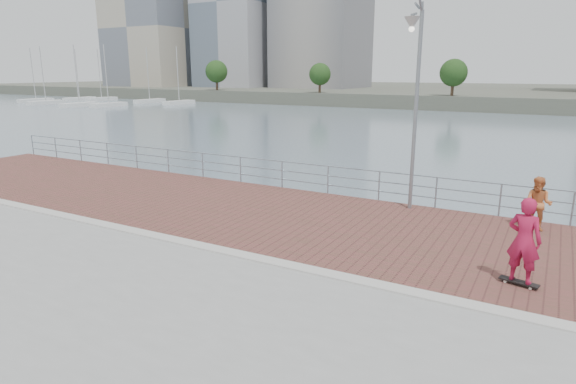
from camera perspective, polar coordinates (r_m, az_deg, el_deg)
The scene contains 10 objects.
water at distance 13.35m, azimuth -4.37°, elevation -15.77°, with size 400.00×400.00×0.00m, color slate.
brick_lane at distance 15.41m, azimuth 2.92°, elevation -3.38°, with size 40.00×6.80×0.02m, color brown.
curb at distance 12.46m, azimuth -4.55°, elevation -7.65°, with size 40.00×0.40×0.06m, color #B7B5AD.
far_shore at distance 132.34m, azimuth 26.93°, elevation 10.34°, with size 320.00×95.00×2.50m, color #4C5142.
guardrail at distance 18.24m, azimuth 7.71°, elevation 1.50°, with size 39.06×0.06×1.13m.
street_lamp at distance 16.14m, azimuth 14.75°, elevation 13.74°, with size 0.48×1.39×6.55m.
skateboard at distance 12.03m, azimuth 25.69°, elevation -9.58°, with size 0.86×0.39×0.10m.
skateboarder at distance 11.69m, azimuth 26.20°, elevation -5.17°, with size 0.71×0.46×1.94m, color #A8163B.
bystander at distance 16.05m, azimuth 27.52°, elevation -1.24°, with size 0.79×0.61×1.62m, color #D5783E.
marina at distance 110.45m, azimuth -21.68°, elevation 10.01°, with size 34.46×22.69×11.40m.
Camera 1 is at (6.50, -9.57, 4.65)m, focal length 30.00 mm.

